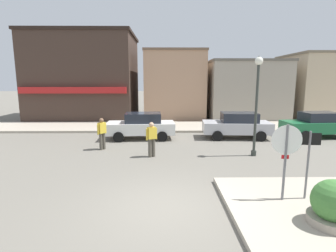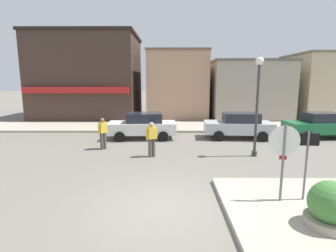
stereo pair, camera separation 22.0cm
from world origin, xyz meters
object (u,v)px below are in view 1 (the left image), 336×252
at_px(parked_car_third, 317,124).
at_px(pedestrian_crossing_near, 102,133).
at_px(parked_car_second, 237,125).
at_px(pedestrian_crossing_far, 151,138).
at_px(one_way_sign, 308,158).
at_px(lamp_post, 257,92).
at_px(parked_car_nearest, 141,125).
at_px(stop_sign, 286,153).
at_px(planter, 333,208).

relative_size(parked_car_third, pedestrian_crossing_near, 2.56).
distance_m(parked_car_second, pedestrian_crossing_far, 6.34).
distance_m(one_way_sign, pedestrian_crossing_far, 6.56).
distance_m(lamp_post, parked_car_nearest, 6.99).
height_order(stop_sign, parked_car_third, stop_sign).
xyz_separation_m(planter, lamp_post, (0.26, 6.18, 2.40)).
bearing_deg(pedestrian_crossing_far, lamp_post, 1.61).
bearing_deg(one_way_sign, parked_car_nearest, 122.36).
distance_m(stop_sign, planter, 1.72).
height_order(parked_car_second, pedestrian_crossing_far, pedestrian_crossing_far).
bearing_deg(pedestrian_crossing_far, parked_car_second, 38.17).
xyz_separation_m(parked_car_nearest, pedestrian_crossing_far, (0.79, -3.81, 0.06)).
xyz_separation_m(stop_sign, lamp_post, (0.84, 4.87, 1.44)).
bearing_deg(stop_sign, one_way_sign, 5.74).
distance_m(one_way_sign, parked_car_third, 10.26).
xyz_separation_m(parked_car_nearest, pedestrian_crossing_near, (-1.77, -2.49, 0.06)).
height_order(planter, parked_car_nearest, parked_car_nearest).
relative_size(planter, parked_car_third, 0.30).
bearing_deg(parked_car_second, pedestrian_crossing_near, -161.03).
height_order(lamp_post, pedestrian_crossing_near, lamp_post).
distance_m(lamp_post, pedestrian_crossing_near, 7.70).
relative_size(lamp_post, parked_car_second, 1.11).
height_order(lamp_post, parked_car_nearest, lamp_post).
relative_size(one_way_sign, lamp_post, 0.46).
distance_m(parked_car_second, parked_car_third, 4.98).
xyz_separation_m(stop_sign, parked_car_third, (6.05, 8.79, -0.71)).
distance_m(stop_sign, parked_car_nearest, 9.79).
bearing_deg(planter, parked_car_third, 61.57).
bearing_deg(planter, pedestrian_crossing_near, 133.75).
height_order(stop_sign, planter, stop_sign).
xyz_separation_m(stop_sign, parked_car_second, (1.07, 8.66, -0.71)).
bearing_deg(lamp_post, pedestrian_crossing_near, 170.75).
distance_m(lamp_post, pedestrian_crossing_far, 5.19).
bearing_deg(pedestrian_crossing_near, planter, -46.25).
bearing_deg(lamp_post, parked_car_third, 36.96).
bearing_deg(pedestrian_crossing_far, one_way_sign, -45.53).
distance_m(one_way_sign, pedestrian_crossing_near, 9.34).
bearing_deg(pedestrian_crossing_far, planter, -53.37).
relative_size(planter, pedestrian_crossing_near, 0.76).
height_order(parked_car_second, pedestrian_crossing_near, pedestrian_crossing_near).
xyz_separation_m(one_way_sign, parked_car_nearest, (-5.38, 8.49, -0.52)).
relative_size(one_way_sign, parked_car_second, 0.51).
xyz_separation_m(stop_sign, one_way_sign, (0.68, 0.07, -0.19)).
distance_m(one_way_sign, lamp_post, 5.08).
height_order(one_way_sign, pedestrian_crossing_near, one_way_sign).
height_order(lamp_post, parked_car_second, lamp_post).
relative_size(planter, lamp_post, 0.27).
bearing_deg(stop_sign, planter, -65.83).
relative_size(lamp_post, pedestrian_crossing_far, 2.82).
bearing_deg(pedestrian_crossing_near, parked_car_second, 18.97).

